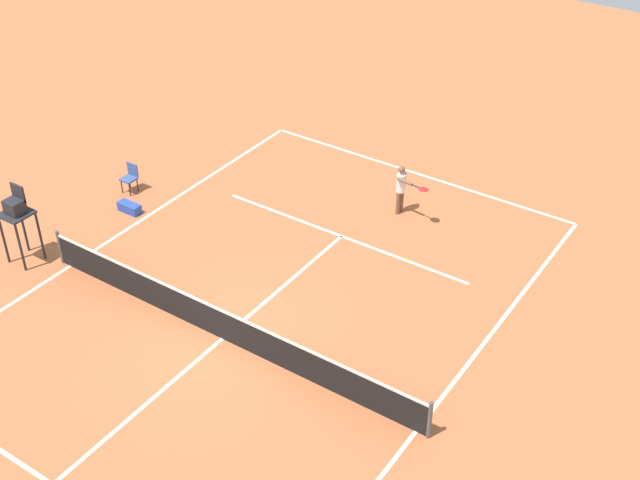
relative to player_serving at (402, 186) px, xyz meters
name	(u,v)px	position (x,y,z in m)	size (l,w,h in m)	color
ground_plane	(223,338)	(0.82, 7.67, -0.97)	(60.00, 60.00, 0.00)	#B76038
court_lines	(223,338)	(0.82, 7.67, -0.96)	(11.25, 20.34, 0.01)	white
tennis_net	(221,323)	(0.82, 7.67, -0.47)	(11.85, 0.10, 1.07)	#4C4C51
player_serving	(402,186)	(0.00, 0.00, 0.00)	(1.23, 0.68, 1.63)	brown
tennis_ball	(406,259)	(-1.38, 2.09, -0.93)	(0.07, 0.07, 0.07)	#CCE033
umpire_chair	(17,213)	(7.63, 8.16, 0.64)	(0.80, 0.80, 2.41)	#232328
courtside_chair_mid	(130,177)	(7.86, 3.72, -0.43)	(0.44, 0.46, 0.95)	#262626
equipment_bag	(129,208)	(7.02, 4.67, -0.82)	(0.76, 0.32, 0.30)	#2647B7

